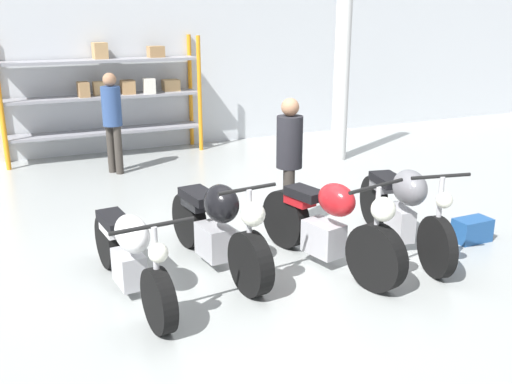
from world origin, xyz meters
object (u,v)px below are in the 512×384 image
Objects in this scene: person_near_rack at (112,115)px; toolbox at (472,230)px; motorcycle_black at (217,227)px; motorcycle_red at (329,226)px; motorcycle_white at (130,253)px; person_browsing at (289,154)px; motorcycle_grey at (403,206)px; shelving_rack at (110,92)px.

person_near_rack is 3.84× the size of toolbox.
motorcycle_red is at bearing 60.82° from motorcycle_black.
motorcycle_red reaches higher than toolbox.
motorcycle_red reaches higher than motorcycle_white.
motorcycle_white is at bearing 46.35° from person_browsing.
motorcycle_black is 0.95× the size of motorcycle_grey.
motorcycle_grey is at bearing 167.67° from toolbox.
motorcycle_black is 1.52m from person_browsing.
motorcycle_black is at bearing 60.79° from person_near_rack.
shelving_rack is 1.78× the size of motorcycle_red.
motorcycle_white is 1.24× the size of person_near_rack.
shelving_rack is 5.95m from motorcycle_white.
person_browsing reaches higher than motorcycle_white.
motorcycle_grey is (2.07, -5.97, -0.69)m from shelving_rack.
person_near_rack reaches higher than toolbox.
motorcycle_white is 4.04m from toolbox.
motorcycle_white is at bearing -81.05° from motorcycle_grey.
shelving_rack is 5.01m from person_browsing.
motorcycle_black is 4.34m from person_near_rack.
motorcycle_red is 1.05m from motorcycle_grey.
motorcycle_grey is at bearing 73.96° from motorcycle_black.
motorcycle_grey is at bearing 84.61° from person_near_rack.
motorcycle_grey is at bearing 151.98° from person_browsing.
motorcycle_black is 2.16m from motorcycle_grey.
person_near_rack is (-1.27, 4.77, 0.53)m from motorcycle_red.
person_browsing is (1.24, 0.73, 0.50)m from motorcycle_black.
motorcycle_black is at bearing 169.22° from toolbox.
person_browsing is (0.15, 1.19, 0.51)m from motorcycle_red.
motorcycle_white is 1.02× the size of motorcycle_black.
person_near_rack is at bearing -100.60° from shelving_rack.
person_near_rack is at bearing 123.39° from toolbox.
motorcycle_red is (2.06, -0.25, 0.03)m from motorcycle_white.
person_near_rack is 5.90m from toolbox.
person_near_rack is at bearing -45.06° from person_browsing.
motorcycle_grey is 1.49m from person_browsing.
shelving_rack reaches higher than motorcycle_red.
motorcycle_black is 1.21× the size of person_near_rack.
motorcycle_black is 3.10m from toolbox.
shelving_rack is 1.74× the size of motorcycle_white.
shelving_rack is 6.36m from motorcycle_grey.
person_near_rack is (-2.31, 4.68, 0.48)m from motorcycle_grey.
toolbox is at bearing 89.56° from motorcycle_grey.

